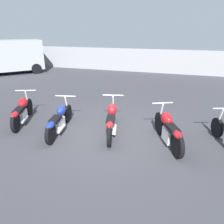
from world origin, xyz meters
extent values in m
plane|color=#38383D|center=(0.00, 0.00, 0.00)|extent=(60.00, 60.00, 0.00)
cube|color=gray|center=(0.00, 10.56, 0.84)|extent=(40.00, 0.04, 1.67)
cylinder|color=black|center=(-3.39, 0.75, 0.31)|extent=(0.32, 0.61, 0.62)
cylinder|color=black|center=(-2.84, -0.62, 0.31)|extent=(0.32, 0.61, 0.62)
cube|color=silver|center=(-3.09, 0.00, 0.28)|extent=(0.38, 0.56, 0.34)
ellipsoid|color=#AD1419|center=(-3.18, 0.23, 0.66)|extent=(0.45, 0.57, 0.34)
cube|color=black|center=(-3.00, -0.23, 0.57)|extent=(0.44, 0.64, 0.10)
ellipsoid|color=#AD1419|center=(-2.86, -0.57, 0.56)|extent=(0.35, 0.48, 0.16)
cylinder|color=silver|center=(-3.35, 0.65, 0.97)|extent=(0.68, 0.30, 0.04)
cylinder|color=silver|center=(-3.37, 0.70, 0.64)|extent=(0.14, 0.25, 0.64)
cylinder|color=silver|center=(-2.92, -0.09, 0.22)|extent=(0.29, 0.58, 0.07)
cylinder|color=black|center=(-1.70, 0.62, 0.30)|extent=(0.21, 0.61, 0.60)
cylinder|color=black|center=(-1.39, -0.94, 0.30)|extent=(0.21, 0.61, 0.60)
cube|color=silver|center=(-1.53, -0.24, 0.27)|extent=(0.31, 0.60, 0.33)
ellipsoid|color=navy|center=(-1.58, 0.03, 0.63)|extent=(0.34, 0.48, 0.30)
cube|color=black|center=(-1.48, -0.50, 0.56)|extent=(0.33, 0.55, 0.10)
ellipsoid|color=navy|center=(-1.40, -0.89, 0.54)|extent=(0.28, 0.47, 0.16)
cylinder|color=silver|center=(-1.68, 0.52, 0.95)|extent=(0.68, 0.17, 0.04)
cylinder|color=silver|center=(-1.69, 0.57, 0.63)|extent=(0.10, 0.25, 0.64)
cylinder|color=silver|center=(-1.38, -0.37, 0.21)|extent=(0.17, 0.56, 0.07)
cylinder|color=black|center=(-0.16, 1.00, 0.33)|extent=(0.25, 0.67, 0.66)
cylinder|color=black|center=(0.21, -0.55, 0.33)|extent=(0.25, 0.67, 0.66)
cube|color=silver|center=(0.04, 0.15, 0.30)|extent=(0.33, 0.61, 0.36)
ellipsoid|color=red|center=(-0.02, 0.41, 0.70)|extent=(0.40, 0.50, 0.36)
cube|color=black|center=(0.11, -0.12, 0.61)|extent=(0.36, 0.57, 0.10)
ellipsoid|color=red|center=(0.20, -0.50, 0.60)|extent=(0.30, 0.47, 0.16)
cylinder|color=silver|center=(-0.14, 0.91, 1.01)|extent=(0.67, 0.19, 0.04)
cylinder|color=silver|center=(-0.15, 0.95, 0.67)|extent=(0.11, 0.26, 0.66)
cylinder|color=silver|center=(0.20, 0.02, 0.23)|extent=(0.21, 0.60, 0.07)
cylinder|color=black|center=(1.43, 0.65, 0.33)|extent=(0.37, 0.65, 0.67)
cylinder|color=black|center=(2.00, -0.59, 0.33)|extent=(0.37, 0.65, 0.67)
cube|color=silver|center=(1.74, -0.03, 0.30)|extent=(0.39, 0.53, 0.37)
ellipsoid|color=#AD1419|center=(1.64, 0.18, 0.70)|extent=(0.47, 0.57, 0.34)
cube|color=black|center=(1.84, -0.24, 0.62)|extent=(0.44, 0.59, 0.10)
ellipsoid|color=#AD1419|center=(1.97, -0.55, 0.60)|extent=(0.36, 0.48, 0.16)
cylinder|color=silver|center=(1.47, 0.56, 1.02)|extent=(0.57, 0.29, 0.04)
cylinder|color=silver|center=(1.45, 0.60, 0.68)|extent=(0.15, 0.26, 0.67)
cylinder|color=silver|center=(1.91, -0.11, 0.23)|extent=(0.37, 0.69, 0.07)
cylinder|color=black|center=(3.09, 0.96, 0.29)|extent=(0.29, 0.58, 0.58)
cylinder|color=silver|center=(3.12, 0.86, 0.93)|extent=(0.54, 0.22, 0.04)
cylinder|color=silver|center=(3.11, 0.91, 0.61)|extent=(0.13, 0.25, 0.62)
cube|color=#999EA8|center=(-9.96, 6.93, 1.29)|extent=(4.76, 4.96, 2.01)
cube|color=black|center=(-8.30, 8.75, 1.74)|extent=(1.29, 1.18, 0.60)
cylinder|color=black|center=(-9.36, 8.93, 0.35)|extent=(0.63, 0.67, 0.70)
cylinder|color=black|center=(-8.02, 7.72, 0.35)|extent=(0.63, 0.67, 0.70)
camera|label=1|loc=(1.89, -5.62, 3.05)|focal=35.00mm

